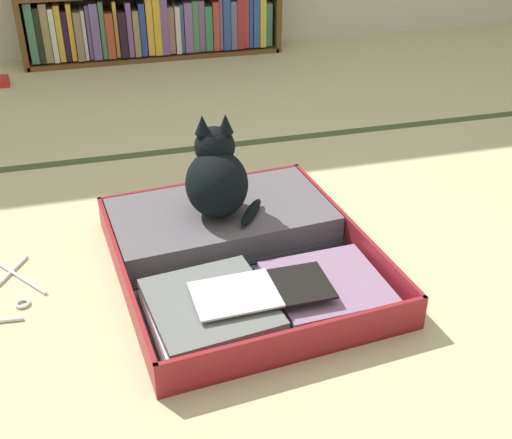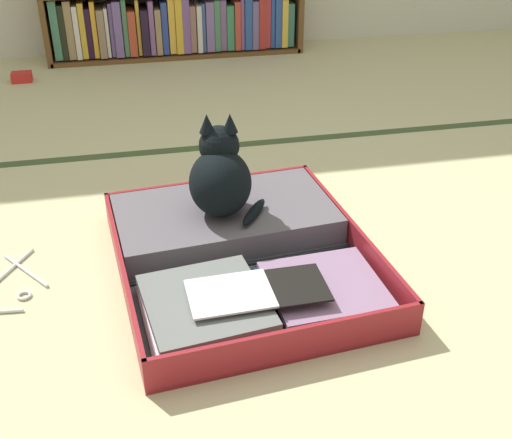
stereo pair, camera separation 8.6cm
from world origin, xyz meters
TOP-DOWN VIEW (x-y plane):
  - ground_plane at (0.00, 0.00)m, footprint 10.00×10.00m
  - tatami_border at (0.00, 0.94)m, footprint 4.80×0.05m
  - open_suitcase at (-0.15, 0.11)m, footprint 0.77×0.88m
  - black_cat at (-0.17, 0.25)m, footprint 0.26×0.25m

SIDE VIEW (x-z plane):
  - ground_plane at x=0.00m, z-range 0.00..0.00m
  - tatami_border at x=0.00m, z-range 0.00..0.00m
  - open_suitcase at x=-0.15m, z-range -0.01..0.09m
  - black_cat at x=-0.17m, z-range 0.07..0.37m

